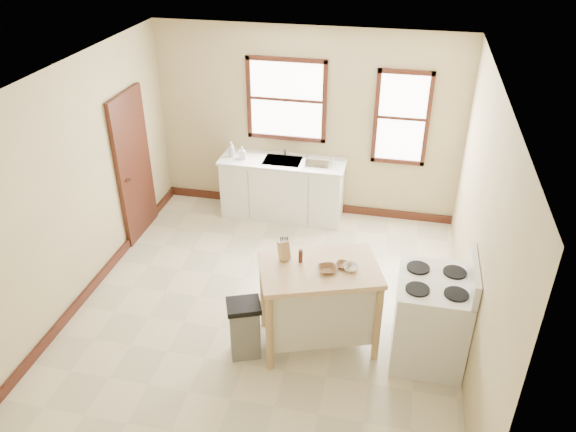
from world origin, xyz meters
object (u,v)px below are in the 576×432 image
object	(u,v)px
knife_block	(284,251)
bowl_c	(351,268)
kitchen_island	(318,305)
dish_rack	(318,162)
gas_stove	(432,309)
soap_bottle_a	(232,149)
soap_bottle_b	(242,153)
trash_bin	(245,329)
pepper_grinder	(301,256)
bowl_b	(343,265)
bowl_a	(327,269)

from	to	relation	value
knife_block	bowl_c	distance (m)	0.72
kitchen_island	dish_rack	bearing A→B (deg)	80.33
dish_rack	gas_stove	xyz separation A→B (m)	(1.63, -2.59, -0.34)
knife_block	soap_bottle_a	bearing A→B (deg)	80.66
soap_bottle_b	trash_bin	world-z (taller)	soap_bottle_b
pepper_grinder	gas_stove	distance (m)	1.46
soap_bottle_b	bowl_c	distance (m)	3.20
kitchen_island	bowl_b	bearing A→B (deg)	-4.97
dish_rack	soap_bottle_b	bearing A→B (deg)	-169.08
dish_rack	kitchen_island	bearing A→B (deg)	-70.60
pepper_grinder	bowl_c	size ratio (longest dim) A/B	0.92
bowl_a	trash_bin	size ratio (longest dim) A/B	0.28
bowl_b	trash_bin	size ratio (longest dim) A/B	0.22
bowl_a	pepper_grinder	bearing A→B (deg)	160.92
kitchen_island	bowl_a	bearing A→B (deg)	-49.38
pepper_grinder	trash_bin	distance (m)	0.99
pepper_grinder	bowl_c	xyz separation A→B (m)	(0.53, -0.03, -0.05)
trash_bin	soap_bottle_b	bearing A→B (deg)	84.32
soap_bottle_b	bowl_c	bearing A→B (deg)	-64.22
soap_bottle_a	trash_bin	xyz separation A→B (m)	(1.04, -3.00, -0.69)
bowl_b	bowl_c	xyz separation A→B (m)	(0.08, -0.03, 0.01)
soap_bottle_a	knife_block	bearing A→B (deg)	-59.66
soap_bottle_b	bowl_a	distance (m)	3.13
soap_bottle_a	pepper_grinder	xyz separation A→B (m)	(1.55, -2.59, 0.05)
pepper_grinder	bowl_b	xyz separation A→B (m)	(0.44, 0.01, -0.06)
soap_bottle_a	bowl_c	xyz separation A→B (m)	(2.08, -2.62, -0.00)
knife_block	gas_stove	distance (m)	1.64
bowl_b	kitchen_island	bearing A→B (deg)	-165.43
soap_bottle_a	knife_block	distance (m)	2.92
kitchen_island	pepper_grinder	xyz separation A→B (m)	(-0.21, 0.05, 0.58)
soap_bottle_a	soap_bottle_b	bearing A→B (deg)	-13.25
kitchen_island	pepper_grinder	bearing A→B (deg)	146.23
knife_block	bowl_c	world-z (taller)	knife_block
soap_bottle_b	dish_rack	bearing A→B (deg)	-9.37
bowl_a	dish_rack	bearing A→B (deg)	101.47
bowl_a	knife_block	bearing A→B (deg)	165.90
pepper_grinder	bowl_a	world-z (taller)	pepper_grinder
bowl_b	bowl_a	bearing A→B (deg)	-143.09
dish_rack	bowl_c	size ratio (longest dim) A/B	2.25
bowl_b	trash_bin	distance (m)	1.25
soap_bottle_b	kitchen_island	xyz separation A→B (m)	(1.59, -2.60, -0.51)
knife_block	trash_bin	distance (m)	0.94
pepper_grinder	soap_bottle_a	bearing A→B (deg)	120.94
bowl_c	trash_bin	xyz separation A→B (m)	(-1.05, -0.38, -0.69)
soap_bottle_b	bowl_a	bearing A→B (deg)	-68.45
kitchen_island	bowl_b	size ratio (longest dim) A/B	8.21
kitchen_island	bowl_a	size ratio (longest dim) A/B	6.37
bowl_a	bowl_b	world-z (taller)	bowl_a
soap_bottle_b	knife_block	world-z (taller)	knife_block
kitchen_island	pepper_grinder	size ratio (longest dim) A/B	8.19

